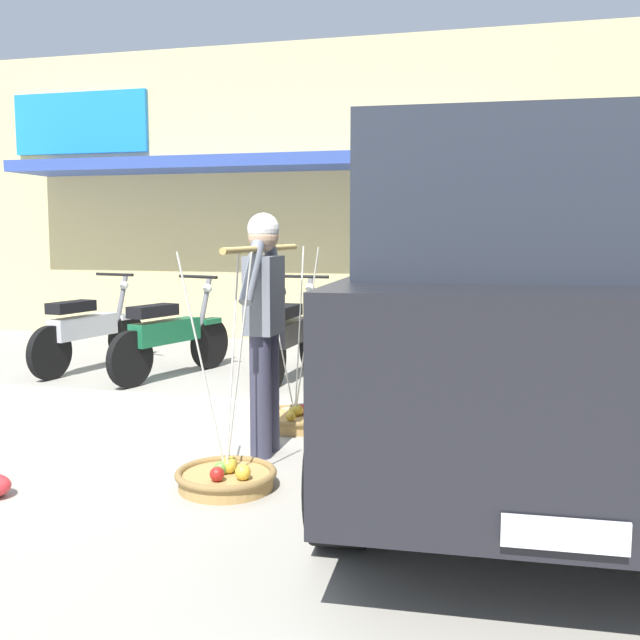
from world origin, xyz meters
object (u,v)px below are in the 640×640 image
at_px(fruit_vendor, 264,317).
at_px(fruit_basket_left_side, 226,476).
at_px(motorcycle_third_in_row, 292,337).
at_px(wooden_crate, 450,361).
at_px(parked_truck, 526,316).
at_px(fruit_basket_right_side, 295,418).
at_px(motorcycle_nearest_shop, 88,331).
at_px(motorcycle_second_in_row, 170,336).

height_order(fruit_vendor, fruit_basket_left_side, fruit_vendor).
xyz_separation_m(motorcycle_third_in_row, wooden_crate, (1.63, 0.62, -0.29)).
height_order(motorcycle_third_in_row, wooden_crate, motorcycle_third_in_row).
relative_size(fruit_vendor, fruit_basket_left_side, 1.17).
bearing_deg(parked_truck, fruit_basket_left_side, -156.19).
bearing_deg(motorcycle_third_in_row, wooden_crate, 20.82).
bearing_deg(fruit_vendor, fruit_basket_right_side, 89.81).
relative_size(fruit_basket_right_side, wooden_crate, 3.30).
xyz_separation_m(motorcycle_nearest_shop, parked_truck, (4.72, -2.48, 0.58)).
relative_size(motorcycle_third_in_row, parked_truck, 0.38).
bearing_deg(fruit_basket_right_side, motorcycle_third_in_row, 107.34).
bearing_deg(motorcycle_nearest_shop, motorcycle_second_in_row, -8.27).
distance_m(motorcycle_second_in_row, wooden_crate, 3.07).
bearing_deg(fruit_basket_left_side, parked_truck, 23.81).
relative_size(fruit_basket_right_side, motorcycle_nearest_shop, 0.80).
bearing_deg(wooden_crate, fruit_basket_left_side, -104.43).
bearing_deg(fruit_vendor, wooden_crate, 72.48).
distance_m(fruit_basket_left_side, fruit_basket_right_side, 1.48).
xyz_separation_m(motorcycle_third_in_row, parked_truck, (2.35, -2.62, 0.58)).
bearing_deg(fruit_basket_right_side, motorcycle_second_in_row, 139.39).
bearing_deg(motorcycle_second_in_row, fruit_vendor, -51.42).
distance_m(parked_truck, wooden_crate, 3.43).
distance_m(fruit_vendor, parked_truck, 1.75).
height_order(motorcycle_second_in_row, wooden_crate, motorcycle_second_in_row).
xyz_separation_m(motorcycle_second_in_row, parked_truck, (3.63, -2.32, 0.58)).
relative_size(fruit_basket_left_side, motorcycle_third_in_row, 0.80).
relative_size(fruit_basket_left_side, motorcycle_nearest_shop, 0.80).
xyz_separation_m(fruit_basket_right_side, motorcycle_third_in_row, (-0.60, 1.91, 0.38)).
xyz_separation_m(fruit_basket_right_side, parked_truck, (1.75, -0.71, 0.96)).
xyz_separation_m(fruit_vendor, parked_truck, (1.75, 0.03, 0.06)).
height_order(fruit_basket_left_side, motorcycle_second_in_row, fruit_basket_left_side).
bearing_deg(fruit_basket_left_side, fruit_basket_right_side, 89.91).
xyz_separation_m(fruit_basket_right_side, motorcycle_nearest_shop, (-2.97, 1.77, 0.38)).
distance_m(fruit_vendor, motorcycle_nearest_shop, 3.92).
relative_size(fruit_basket_left_side, wooden_crate, 3.30).
distance_m(fruit_basket_right_side, motorcycle_third_in_row, 2.04).
distance_m(fruit_basket_left_side, wooden_crate, 4.15).
distance_m(motorcycle_nearest_shop, parked_truck, 5.36).
bearing_deg(fruit_vendor, motorcycle_nearest_shop, 139.76).
xyz_separation_m(fruit_basket_left_side, motorcycle_third_in_row, (-0.60, 3.40, 0.38)).
relative_size(fruit_basket_right_side, parked_truck, 0.30).
bearing_deg(wooden_crate, fruit_vendor, -107.52).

